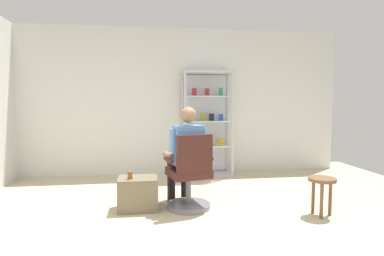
{
  "coord_description": "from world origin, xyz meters",
  "views": [
    {
      "loc": [
        -0.7,
        -3.05,
        1.35
      ],
      "look_at": [
        -0.09,
        1.23,
        1.0
      ],
      "focal_mm": 30.19,
      "sensor_mm": 36.0,
      "label": 1
    }
  ],
  "objects_px": {
    "tea_glass": "(130,175)",
    "wooden_stool": "(322,186)",
    "display_cabinet_main": "(206,123)",
    "storage_crate": "(138,193)",
    "office_chair": "(190,179)",
    "seated_shopkeeper": "(185,152)"
  },
  "relations": [
    {
      "from": "display_cabinet_main",
      "to": "storage_crate",
      "type": "xyz_separation_m",
      "value": [
        -1.21,
        -1.79,
        -0.76
      ]
    },
    {
      "from": "office_chair",
      "to": "tea_glass",
      "type": "distance_m",
      "value": 0.74
    },
    {
      "from": "seated_shopkeeper",
      "to": "wooden_stool",
      "type": "bearing_deg",
      "value": -21.21
    },
    {
      "from": "display_cabinet_main",
      "to": "tea_glass",
      "type": "distance_m",
      "value": 2.32
    },
    {
      "from": "display_cabinet_main",
      "to": "seated_shopkeeper",
      "type": "xyz_separation_m",
      "value": [
        -0.6,
        -1.73,
        -0.25
      ]
    },
    {
      "from": "seated_shopkeeper",
      "to": "storage_crate",
      "type": "relative_size",
      "value": 2.64
    },
    {
      "from": "display_cabinet_main",
      "to": "tea_glass",
      "type": "xyz_separation_m",
      "value": [
        -1.3,
        -1.84,
        -0.51
      ]
    },
    {
      "from": "office_chair",
      "to": "storage_crate",
      "type": "bearing_deg",
      "value": 171.45
    },
    {
      "from": "seated_shopkeeper",
      "to": "tea_glass",
      "type": "height_order",
      "value": "seated_shopkeeper"
    },
    {
      "from": "display_cabinet_main",
      "to": "seated_shopkeeper",
      "type": "bearing_deg",
      "value": -109.24
    },
    {
      "from": "display_cabinet_main",
      "to": "tea_glass",
      "type": "bearing_deg",
      "value": -125.27
    },
    {
      "from": "seated_shopkeeper",
      "to": "wooden_stool",
      "type": "xyz_separation_m",
      "value": [
        1.55,
        -0.6,
        -0.35
      ]
    },
    {
      "from": "tea_glass",
      "to": "wooden_stool",
      "type": "relative_size",
      "value": 0.2
    },
    {
      "from": "office_chair",
      "to": "storage_crate",
      "type": "height_order",
      "value": "office_chair"
    },
    {
      "from": "storage_crate",
      "to": "tea_glass",
      "type": "xyz_separation_m",
      "value": [
        -0.09,
        -0.05,
        0.25
      ]
    },
    {
      "from": "display_cabinet_main",
      "to": "office_chair",
      "type": "bearing_deg",
      "value": -106.68
    },
    {
      "from": "office_chair",
      "to": "tea_glass",
      "type": "bearing_deg",
      "value": 176.54
    },
    {
      "from": "wooden_stool",
      "to": "display_cabinet_main",
      "type": "bearing_deg",
      "value": 112.14
    },
    {
      "from": "display_cabinet_main",
      "to": "storage_crate",
      "type": "height_order",
      "value": "display_cabinet_main"
    },
    {
      "from": "storage_crate",
      "to": "seated_shopkeeper",
      "type": "bearing_deg",
      "value": 5.84
    },
    {
      "from": "storage_crate",
      "to": "wooden_stool",
      "type": "xyz_separation_m",
      "value": [
        2.16,
        -0.54,
        0.16
      ]
    },
    {
      "from": "tea_glass",
      "to": "seated_shopkeeper",
      "type": "bearing_deg",
      "value": 9.27
    }
  ]
}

